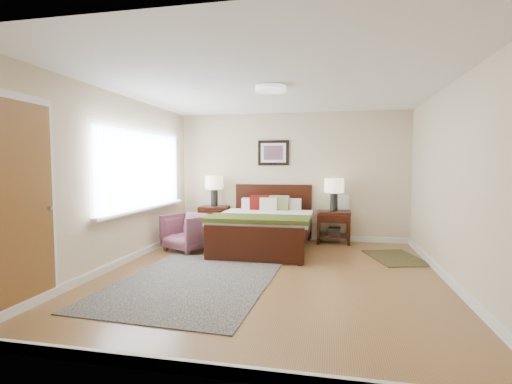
% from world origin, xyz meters
% --- Properties ---
extents(floor, '(5.00, 5.00, 0.00)m').
position_xyz_m(floor, '(0.00, 0.00, 0.00)').
color(floor, olive).
rests_on(floor, ground).
extents(back_wall, '(4.50, 0.04, 2.50)m').
position_xyz_m(back_wall, '(0.00, 2.50, 1.25)').
color(back_wall, beige).
rests_on(back_wall, ground).
extents(front_wall, '(4.50, 0.04, 2.50)m').
position_xyz_m(front_wall, '(0.00, -2.50, 1.25)').
color(front_wall, beige).
rests_on(front_wall, ground).
extents(left_wall, '(0.04, 5.00, 2.50)m').
position_xyz_m(left_wall, '(-2.25, 0.00, 1.25)').
color(left_wall, beige).
rests_on(left_wall, ground).
extents(right_wall, '(0.04, 5.00, 2.50)m').
position_xyz_m(right_wall, '(2.25, 0.00, 1.25)').
color(right_wall, beige).
rests_on(right_wall, ground).
extents(ceiling, '(4.50, 5.00, 0.02)m').
position_xyz_m(ceiling, '(0.00, 0.00, 2.50)').
color(ceiling, white).
rests_on(ceiling, back_wall).
extents(window, '(0.11, 2.72, 1.32)m').
position_xyz_m(window, '(-2.20, 0.70, 1.38)').
color(window, silver).
rests_on(window, left_wall).
extents(door, '(0.06, 1.00, 2.18)m').
position_xyz_m(door, '(-2.23, -1.75, 1.07)').
color(door, silver).
rests_on(door, ground).
extents(ceil_fixture, '(0.44, 0.44, 0.08)m').
position_xyz_m(ceil_fixture, '(0.00, 0.00, 2.47)').
color(ceil_fixture, white).
rests_on(ceil_fixture, ceiling).
extents(bed, '(1.65, 1.99, 1.07)m').
position_xyz_m(bed, '(-0.35, 1.52, 0.50)').
color(bed, black).
rests_on(bed, ground).
extents(wall_art, '(0.62, 0.05, 0.50)m').
position_xyz_m(wall_art, '(-0.35, 2.47, 1.72)').
color(wall_art, black).
rests_on(wall_art, back_wall).
extents(nightstand_left, '(0.54, 0.49, 0.65)m').
position_xyz_m(nightstand_left, '(-1.52, 2.25, 0.52)').
color(nightstand_left, black).
rests_on(nightstand_left, ground).
extents(nightstand_right, '(0.61, 0.46, 0.61)m').
position_xyz_m(nightstand_right, '(0.84, 2.26, 0.37)').
color(nightstand_right, black).
rests_on(nightstand_right, ground).
extents(lamp_left, '(0.36, 0.36, 0.61)m').
position_xyz_m(lamp_left, '(-1.52, 2.27, 1.08)').
color(lamp_left, black).
rests_on(lamp_left, nightstand_left).
extents(lamp_right, '(0.36, 0.36, 0.61)m').
position_xyz_m(lamp_right, '(0.84, 2.27, 1.04)').
color(lamp_right, black).
rests_on(lamp_right, nightstand_right).
extents(armchair, '(0.91, 0.92, 0.64)m').
position_xyz_m(armchair, '(-1.64, 1.13, 0.32)').
color(armchair, brown).
rests_on(armchair, ground).
extents(rug_persian, '(1.99, 2.72, 0.01)m').
position_xyz_m(rug_persian, '(-0.89, -0.51, 0.01)').
color(rug_persian, '#0B143B').
rests_on(rug_persian, ground).
extents(rug_navy, '(0.99, 1.24, 0.01)m').
position_xyz_m(rug_navy, '(1.80, 1.28, 0.01)').
color(rug_navy, black).
rests_on(rug_navy, ground).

